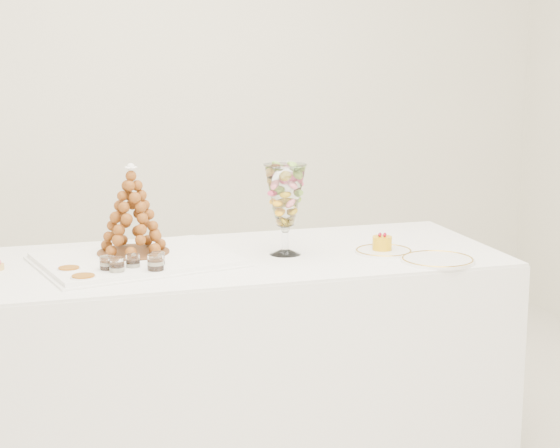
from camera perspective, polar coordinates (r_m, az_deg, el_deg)
name	(u,v)px	position (r m, az deg, el deg)	size (l,w,h in m)	color
buffet_table	(227,358)	(3.58, -3.27, -8.13)	(2.08, 0.88, 0.78)	white
lace_tray	(137,260)	(3.41, -8.74, -2.15)	(0.66, 0.50, 0.02)	white
macaron_vase	(285,196)	(3.46, 0.32, 1.70)	(0.15, 0.15, 0.34)	white
cake_plate	(384,251)	(3.55, 6.33, -1.67)	(0.22, 0.22, 0.01)	white
spare_plate	(438,260)	(3.44, 9.58, -2.19)	(0.27, 0.27, 0.01)	white
verrine_a	(107,266)	(3.24, -10.49, -2.53)	(0.05, 0.05, 0.07)	white
verrine_b	(133,264)	(3.26, -8.96, -2.41)	(0.05, 0.05, 0.07)	white
verrine_c	(158,261)	(3.28, -7.45, -2.28)	(0.05, 0.05, 0.07)	white
verrine_d	(117,268)	(3.21, -9.92, -2.64)	(0.05, 0.05, 0.07)	white
verrine_e	(156,266)	(3.20, -7.59, -2.53)	(0.06, 0.06, 0.08)	white
ramekin_back	(69,272)	(3.28, -12.74, -2.86)	(0.08, 0.08, 0.03)	white
ramekin_front	(83,280)	(3.15, -11.89, -3.37)	(0.09, 0.09, 0.03)	white
croquembouche	(132,210)	(3.44, -9.01, 0.87)	(0.26, 0.26, 0.33)	brown
mousse_cake	(382,243)	(3.55, 6.24, -1.15)	(0.07, 0.07, 0.06)	#DDA10A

